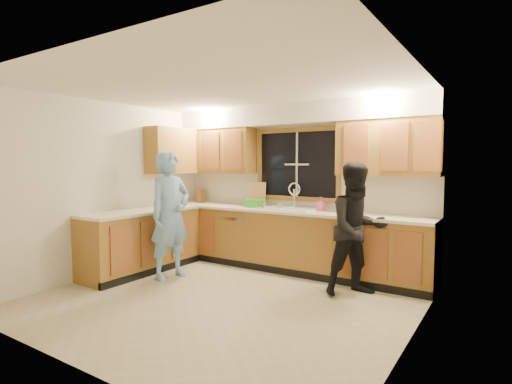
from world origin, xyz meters
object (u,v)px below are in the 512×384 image
sink (288,213)px  dishwasher (242,237)px  man (170,215)px  soap_bottle (321,204)px  dish_crate (255,203)px  woman (358,229)px  knife_block (201,196)px  bowl (352,213)px  stove (110,248)px

sink → dishwasher: 0.96m
man → soap_bottle: (1.66, 1.42, 0.13)m
dish_crate → woman: bearing=-16.7°
knife_block → dish_crate: size_ratio=0.81×
woman → bowl: woman is taller
dish_crate → soap_bottle: 1.08m
man → knife_block: man is taller
dish_crate → soap_bottle: (1.07, 0.15, 0.04)m
sink → woman: size_ratio=0.53×
dishwasher → man: size_ratio=0.46×
stove → bowl: (2.80, 1.78, 0.49)m
dish_crate → bowl: bearing=-1.1°
woman → soap_bottle: size_ratio=8.02×
soap_bottle → bowl: bearing=-18.7°
bowl → stove: bearing=-147.5°
soap_bottle → woman: bearing=-41.7°
dishwasher → bowl: (1.85, -0.03, 0.53)m
woman → bowl: size_ratio=8.08×
soap_bottle → stove: bearing=-139.2°
woman → dish_crate: size_ratio=6.00×
dishwasher → soap_bottle: bearing=6.6°
soap_bottle → bowl: soap_bottle is taller
dish_crate → bowl: 1.60m
stove → sink: bearing=45.4°
dishwasher → woman: size_ratio=0.50×
woman → stove: bearing=154.8°
man → bowl: size_ratio=8.84×
knife_block → dishwasher: bearing=-7.3°
stove → knife_block: size_ratio=4.09×
sink → man: size_ratio=0.48×
man → soap_bottle: man is taller
dish_crate → bowl: dish_crate is taller
sink → soap_bottle: (0.47, 0.14, 0.16)m
sink → bowl: (1.00, -0.04, 0.08)m
dishwasher → stove: 2.04m
dish_crate → soap_bottle: size_ratio=1.34×
stove → soap_bottle: 3.06m
stove → dish_crate: 2.24m
sink → bowl: 1.01m
sink → dishwasher: bearing=-179.0°
sink → dish_crate: bearing=-179.1°
bowl → dishwasher: bearing=179.2°
dishwasher → man: bearing=-105.0°
dishwasher → soap_bottle: (1.32, 0.15, 0.61)m
man → bowl: 2.52m
man → knife_block: size_ratio=8.11×
bowl → sink: bearing=177.6°
dishwasher → bowl: bowl is taller
knife_block → dish_crate: 1.26m
man → sink: bearing=-35.2°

